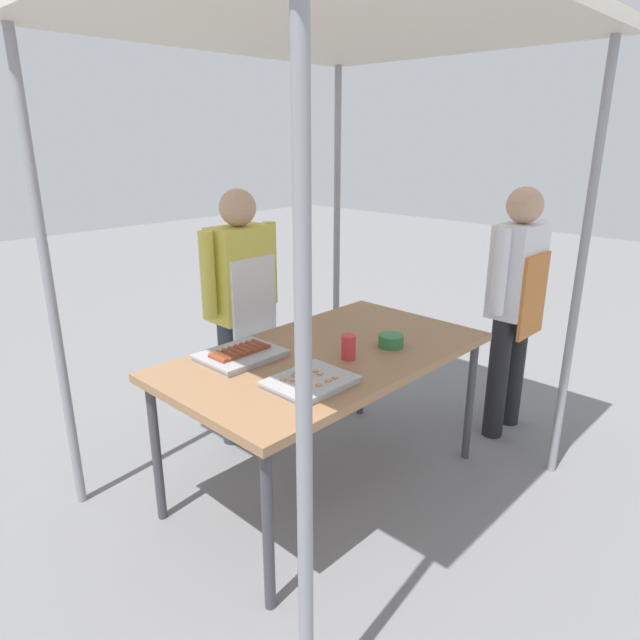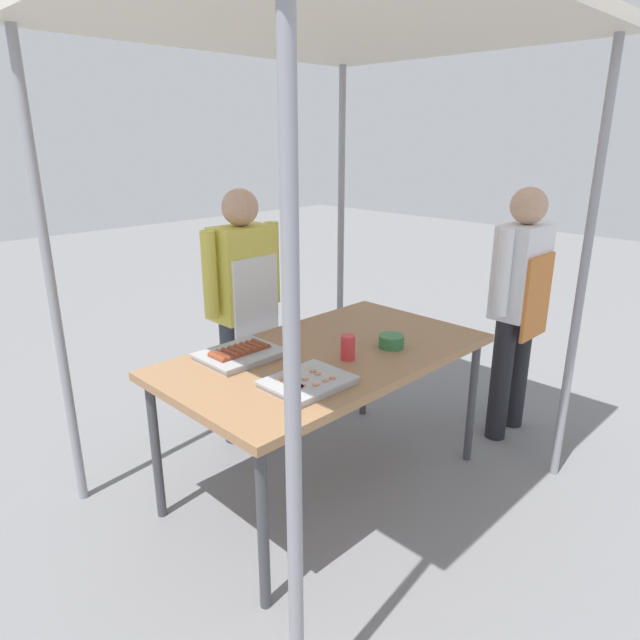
{
  "view_description": "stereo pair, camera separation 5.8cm",
  "coord_description": "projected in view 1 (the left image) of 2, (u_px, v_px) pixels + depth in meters",
  "views": [
    {
      "loc": [
        -1.85,
        -1.72,
        1.74
      ],
      "look_at": [
        0.0,
        0.05,
        0.9
      ],
      "focal_mm": 31.41,
      "sensor_mm": 36.0,
      "label": 1
    },
    {
      "loc": [
        -1.81,
        -1.76,
        1.74
      ],
      "look_at": [
        0.0,
        0.05,
        0.9
      ],
      "focal_mm": 31.41,
      "sensor_mm": 36.0,
      "label": 2
    }
  ],
  "objects": [
    {
      "name": "tray_grilled_sausages",
      "position": [
        240.0,
        355.0,
        2.62
      ],
      "size": [
        0.37,
        0.29,
        0.05
      ],
      "color": "#ADADB2",
      "rests_on": "stall_table"
    },
    {
      "name": "stall_table",
      "position": [
        327.0,
        362.0,
        2.73
      ],
      "size": [
        1.6,
        0.9,
        0.75
      ],
      "color": "#9E724C",
      "rests_on": "ground"
    },
    {
      "name": "tray_meat_skewers",
      "position": [
        310.0,
        382.0,
        2.33
      ],
      "size": [
        0.35,
        0.28,
        0.04
      ],
      "color": "#ADADB2",
      "rests_on": "stall_table"
    },
    {
      "name": "condiment_bowl",
      "position": [
        391.0,
        341.0,
        2.77
      ],
      "size": [
        0.13,
        0.13,
        0.06
      ],
      "primitive_type": "cylinder",
      "color": "#33723F",
      "rests_on": "stall_table"
    },
    {
      "name": "customer_nearby",
      "position": [
        516.0,
        295.0,
        3.24
      ],
      "size": [
        0.52,
        0.22,
        1.48
      ],
      "color": "black",
      "rests_on": "ground"
    },
    {
      "name": "ground_plane",
      "position": [
        327.0,
        484.0,
        2.94
      ],
      "size": [
        18.0,
        18.0,
        0.0
      ],
      "primitive_type": "plane",
      "color": "slate"
    },
    {
      "name": "stall_canopy",
      "position": [
        329.0,
        40.0,
        2.28
      ],
      "size": [
        2.1,
        1.8,
        2.22
      ],
      "color": "gray",
      "rests_on": "ground"
    },
    {
      "name": "vendor_woman",
      "position": [
        242.0,
        299.0,
        3.17
      ],
      "size": [
        0.52,
        0.22,
        1.48
      ],
      "rotation": [
        0.0,
        0.0,
        3.14
      ],
      "color": "#333842",
      "rests_on": "ground"
    },
    {
      "name": "drink_cup_near_edge",
      "position": [
        349.0,
        347.0,
        2.61
      ],
      "size": [
        0.07,
        0.07,
        0.12
      ],
      "primitive_type": "cylinder",
      "color": "red",
      "rests_on": "stall_table"
    }
  ]
}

